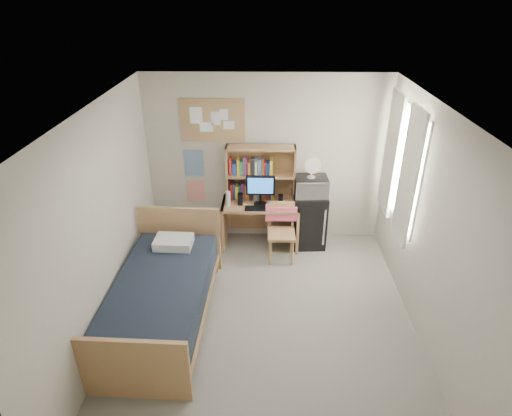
{
  "coord_description": "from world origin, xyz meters",
  "views": [
    {
      "loc": [
        -0.02,
        -3.98,
        3.67
      ],
      "look_at": [
        -0.13,
        1.2,
        0.95
      ],
      "focal_mm": 30.0,
      "sensor_mm": 36.0,
      "label": 1
    }
  ],
  "objects_px": {
    "desk_fan": "(312,168)",
    "desk": "(260,224)",
    "desk_chair": "(281,234)",
    "bed": "(162,301)",
    "monitor": "(260,191)",
    "microwave": "(311,186)",
    "speaker_left": "(240,199)",
    "mini_fridge": "(308,219)",
    "speaker_right": "(280,200)",
    "bulletin_board": "(213,120)"
  },
  "relations": [
    {
      "from": "monitor",
      "to": "mini_fridge",
      "type": "bearing_deg",
      "value": 7.67
    },
    {
      "from": "desk",
      "to": "monitor",
      "type": "xyz_separation_m",
      "value": [
        -0.0,
        -0.06,
        0.59
      ]
    },
    {
      "from": "desk_fan",
      "to": "microwave",
      "type": "bearing_deg",
      "value": 0.0
    },
    {
      "from": "bed",
      "to": "microwave",
      "type": "relative_size",
      "value": 4.46
    },
    {
      "from": "desk",
      "to": "monitor",
      "type": "relative_size",
      "value": 2.58
    },
    {
      "from": "desk",
      "to": "speaker_right",
      "type": "xyz_separation_m",
      "value": [
        0.3,
        -0.06,
        0.45
      ]
    },
    {
      "from": "speaker_left",
      "to": "microwave",
      "type": "bearing_deg",
      "value": 4.4
    },
    {
      "from": "bulletin_board",
      "to": "monitor",
      "type": "bearing_deg",
      "value": -26.84
    },
    {
      "from": "microwave",
      "to": "speaker_right",
      "type": "bearing_deg",
      "value": -173.04
    },
    {
      "from": "desk_chair",
      "to": "speaker_left",
      "type": "bearing_deg",
      "value": 149.91
    },
    {
      "from": "mini_fridge",
      "to": "speaker_left",
      "type": "height_order",
      "value": "speaker_left"
    },
    {
      "from": "desk_chair",
      "to": "bed",
      "type": "distance_m",
      "value": 2.01
    },
    {
      "from": "bulletin_board",
      "to": "desk_fan",
      "type": "bearing_deg",
      "value": -10.88
    },
    {
      "from": "monitor",
      "to": "speaker_right",
      "type": "bearing_deg",
      "value": -0.0
    },
    {
      "from": "bulletin_board",
      "to": "microwave",
      "type": "relative_size",
      "value": 1.93
    },
    {
      "from": "speaker_left",
      "to": "speaker_right",
      "type": "bearing_deg",
      "value": -0.0
    },
    {
      "from": "speaker_left",
      "to": "speaker_right",
      "type": "xyz_separation_m",
      "value": [
        0.6,
        -0.0,
        -0.01
      ]
    },
    {
      "from": "microwave",
      "to": "monitor",
      "type": "bearing_deg",
      "value": -177.1
    },
    {
      "from": "bed",
      "to": "speaker_left",
      "type": "distance_m",
      "value": 1.98
    },
    {
      "from": "mini_fridge",
      "to": "monitor",
      "type": "relative_size",
      "value": 1.91
    },
    {
      "from": "speaker_right",
      "to": "desk_fan",
      "type": "relative_size",
      "value": 0.59
    },
    {
      "from": "monitor",
      "to": "speaker_right",
      "type": "relative_size",
      "value": 2.63
    },
    {
      "from": "monitor",
      "to": "microwave",
      "type": "xyz_separation_m",
      "value": [
        0.75,
        0.08,
        0.05
      ]
    },
    {
      "from": "monitor",
      "to": "bed",
      "type": "bearing_deg",
      "value": -123.87
    },
    {
      "from": "bed",
      "to": "speaker_left",
      "type": "xyz_separation_m",
      "value": [
        0.86,
        1.71,
        0.52
      ]
    },
    {
      "from": "desk_chair",
      "to": "bulletin_board",
      "type": "bearing_deg",
      "value": 144.84
    },
    {
      "from": "monitor",
      "to": "desk_fan",
      "type": "xyz_separation_m",
      "value": [
        0.75,
        0.08,
        0.34
      ]
    },
    {
      "from": "bulletin_board",
      "to": "speaker_right",
      "type": "distance_m",
      "value": 1.53
    },
    {
      "from": "mini_fridge",
      "to": "monitor",
      "type": "distance_m",
      "value": 0.92
    },
    {
      "from": "speaker_right",
      "to": "desk_chair",
      "type": "bearing_deg",
      "value": -87.7
    },
    {
      "from": "desk",
      "to": "microwave",
      "type": "height_order",
      "value": "microwave"
    },
    {
      "from": "desk_chair",
      "to": "bed",
      "type": "xyz_separation_m",
      "value": [
        -1.47,
        -1.36,
        -0.14
      ]
    },
    {
      "from": "desk_chair",
      "to": "speaker_left",
      "type": "height_order",
      "value": "speaker_left"
    },
    {
      "from": "speaker_right",
      "to": "microwave",
      "type": "height_order",
      "value": "microwave"
    },
    {
      "from": "microwave",
      "to": "desk",
      "type": "bearing_deg",
      "value": 178.31
    },
    {
      "from": "monitor",
      "to": "microwave",
      "type": "height_order",
      "value": "monitor"
    },
    {
      "from": "desk",
      "to": "bed",
      "type": "bearing_deg",
      "value": -122.96
    },
    {
      "from": "mini_fridge",
      "to": "desk_fan",
      "type": "xyz_separation_m",
      "value": [
        0.0,
        -0.02,
        0.86
      ]
    },
    {
      "from": "desk_chair",
      "to": "microwave",
      "type": "relative_size",
      "value": 1.8
    },
    {
      "from": "monitor",
      "to": "desk_fan",
      "type": "height_order",
      "value": "desk_fan"
    },
    {
      "from": "desk",
      "to": "monitor",
      "type": "height_order",
      "value": "monitor"
    },
    {
      "from": "bed",
      "to": "desk_fan",
      "type": "xyz_separation_m",
      "value": [
        1.91,
        1.79,
        1.0
      ]
    },
    {
      "from": "bed",
      "to": "desk",
      "type": "bearing_deg",
      "value": 58.81
    },
    {
      "from": "desk_chair",
      "to": "microwave",
      "type": "xyz_separation_m",
      "value": [
        0.43,
        0.42,
        0.57
      ]
    },
    {
      "from": "mini_fridge",
      "to": "microwave",
      "type": "height_order",
      "value": "microwave"
    },
    {
      "from": "bed",
      "to": "monitor",
      "type": "xyz_separation_m",
      "value": [
        1.16,
        1.71,
        0.66
      ]
    },
    {
      "from": "bulletin_board",
      "to": "microwave",
      "type": "bearing_deg",
      "value": -10.88
    },
    {
      "from": "speaker_left",
      "to": "microwave",
      "type": "height_order",
      "value": "microwave"
    },
    {
      "from": "desk_fan",
      "to": "desk",
      "type": "bearing_deg",
      "value": 178.31
    },
    {
      "from": "monitor",
      "to": "microwave",
      "type": "relative_size",
      "value": 0.93
    }
  ]
}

